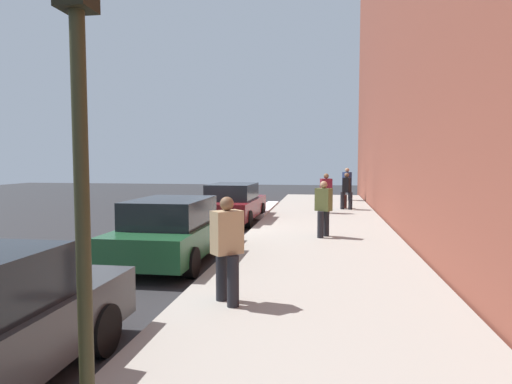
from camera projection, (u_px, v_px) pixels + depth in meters
name	position (u px, v px, depth m)	size (l,w,h in m)	color
ground_plane	(228.00, 228.00, 15.64)	(56.00, 56.00, 0.00)	#28282B
sidewalk	(322.00, 228.00, 15.14)	(28.00, 4.60, 0.15)	#A39E93
building_facade	(411.00, 1.00, 14.19)	(32.00, 0.80, 15.00)	brown
lane_stripe_centre	(142.00, 226.00, 16.13)	(28.00, 0.14, 0.01)	gold
snow_bank_curb	(267.00, 209.00, 20.79)	(5.68, 0.56, 0.22)	white
parked_car_green	(173.00, 230.00, 10.42)	(4.50, 1.91, 1.51)	black
parked_car_maroon	(234.00, 203.00, 17.01)	(4.62, 1.97, 1.51)	black
pedestrian_tan_coat	(227.00, 247.00, 6.91)	(0.52, 0.53, 1.69)	black
pedestrian_navy_coat	(347.00, 183.00, 24.91)	(0.58, 0.54, 1.83)	black
pedestrian_black_coat	(347.00, 190.00, 20.23)	(0.52, 0.54, 1.68)	black
pedestrian_burgundy_coat	(326.00, 192.00, 18.84)	(0.54, 0.53, 1.69)	black
pedestrian_olive_coat	(324.00, 207.00, 12.93)	(0.50, 0.52, 1.65)	black
traffic_light_pole	(80.00, 91.00, 3.48)	(0.35, 0.26, 4.11)	#2D2D19
rolling_suitcase	(344.00, 202.00, 20.76)	(0.34, 0.22, 0.98)	#471E19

